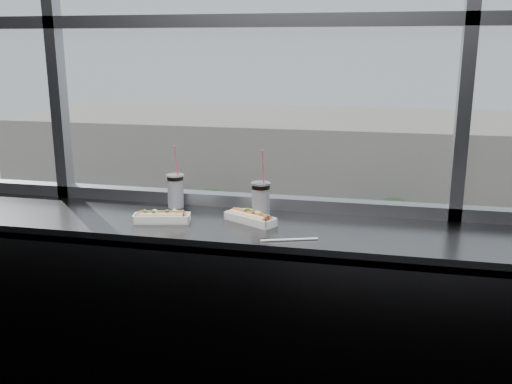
% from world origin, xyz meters
% --- Properties ---
extents(wall_back_lower, '(6.00, 0.00, 6.00)m').
position_xyz_m(wall_back_lower, '(0.00, 1.50, 0.55)').
color(wall_back_lower, black).
rests_on(wall_back_lower, ground).
extents(counter, '(6.00, 0.55, 0.06)m').
position_xyz_m(counter, '(0.00, 1.23, 1.07)').
color(counter, '#5D5D5D').
rests_on(counter, ground).
extents(counter_fascia, '(6.00, 0.04, 1.04)m').
position_xyz_m(counter_fascia, '(0.00, 0.97, 0.55)').
color(counter_fascia, '#5D5D5D').
rests_on(counter_fascia, ground).
extents(hotdog_tray_left, '(0.27, 0.14, 0.06)m').
position_xyz_m(hotdog_tray_left, '(-0.32, 1.16, 1.13)').
color(hotdog_tray_left, white).
rests_on(hotdog_tray_left, counter).
extents(hotdog_tray_right, '(0.26, 0.19, 0.06)m').
position_xyz_m(hotdog_tray_right, '(0.08, 1.24, 1.13)').
color(hotdog_tray_right, white).
rests_on(hotdog_tray_right, counter).
extents(soda_cup_left, '(0.09, 0.09, 0.32)m').
position_xyz_m(soda_cup_left, '(-0.34, 1.41, 1.19)').
color(soda_cup_left, white).
rests_on(soda_cup_left, counter).
extents(soda_cup_right, '(0.09, 0.09, 0.33)m').
position_xyz_m(soda_cup_right, '(0.12, 1.31, 1.20)').
color(soda_cup_right, white).
rests_on(soda_cup_right, counter).
extents(loose_straw, '(0.23, 0.09, 0.01)m').
position_xyz_m(loose_straw, '(0.30, 1.03, 1.10)').
color(loose_straw, white).
rests_on(loose_straw, counter).
extents(wrapper, '(0.11, 0.08, 0.03)m').
position_xyz_m(wrapper, '(-0.35, 1.17, 1.11)').
color(wrapper, silver).
rests_on(wrapper, counter).
extents(plaza_ground, '(120.00, 120.00, 0.00)m').
position_xyz_m(plaza_ground, '(0.00, 45.00, -11.00)').
color(plaza_ground, gray).
rests_on(plaza_ground, ground).
extents(street_asphalt, '(80.00, 10.00, 0.06)m').
position_xyz_m(street_asphalt, '(0.00, 21.50, -10.97)').
color(street_asphalt, black).
rests_on(street_asphalt, plaza_ground).
extents(far_sidewalk, '(80.00, 6.00, 0.04)m').
position_xyz_m(far_sidewalk, '(0.00, 29.50, -10.98)').
color(far_sidewalk, gray).
rests_on(far_sidewalk, plaza_ground).
extents(far_building, '(50.00, 14.00, 8.00)m').
position_xyz_m(far_building, '(0.00, 39.50, -7.00)').
color(far_building, gray).
rests_on(far_building, plaza_ground).
extents(car_near_c, '(3.54, 6.97, 2.23)m').
position_xyz_m(car_near_c, '(0.68, 17.50, -9.82)').
color(car_near_c, '#A6123A').
rests_on(car_near_c, street_asphalt).
extents(car_far_a, '(2.64, 6.24, 2.07)m').
position_xyz_m(car_far_a, '(-11.49, 25.50, -9.90)').
color(car_far_a, black).
rests_on(car_far_a, street_asphalt).
extents(car_far_b, '(3.05, 6.60, 2.15)m').
position_xyz_m(car_far_b, '(3.77, 25.50, -9.86)').
color(car_far_b, maroon).
rests_on(car_far_b, street_asphalt).
extents(car_near_b, '(3.09, 6.17, 1.98)m').
position_xyz_m(car_near_b, '(-8.55, 17.50, -9.95)').
color(car_near_b, black).
rests_on(car_near_b, street_asphalt).
extents(pedestrian_c, '(0.68, 0.90, 2.03)m').
position_xyz_m(pedestrian_c, '(6.37, 28.96, -9.94)').
color(pedestrian_c, '#66605B').
rests_on(pedestrian_c, far_sidewalk).
extents(pedestrian_b, '(1.01, 0.76, 2.28)m').
position_xyz_m(pedestrian_b, '(-1.18, 29.06, -9.82)').
color(pedestrian_b, '#66605B').
rests_on(pedestrian_b, far_sidewalk).
extents(pedestrian_a, '(0.93, 0.70, 2.10)m').
position_xyz_m(pedestrian_a, '(-7.33, 30.46, -9.91)').
color(pedestrian_a, '#66605B').
rests_on(pedestrian_a, far_sidewalk).
extents(tree_left, '(3.07, 3.07, 4.80)m').
position_xyz_m(tree_left, '(-8.90, 29.50, -7.74)').
color(tree_left, '#47382B').
rests_on(tree_left, far_sidewalk).
extents(tree_center, '(3.10, 3.10, 4.85)m').
position_xyz_m(tree_center, '(1.46, 29.50, -7.71)').
color(tree_center, '#47382B').
rests_on(tree_center, far_sidewalk).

